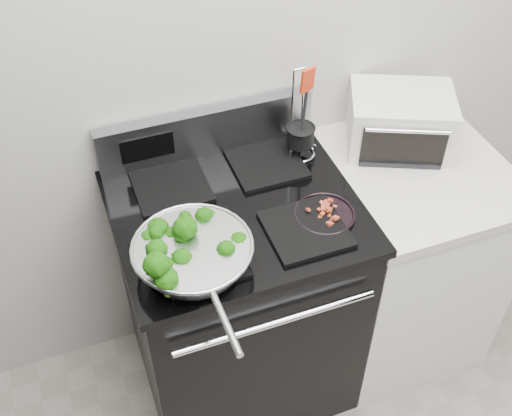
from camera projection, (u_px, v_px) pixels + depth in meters
name	position (u px, v px, depth m)	size (l,w,h in m)	color
back_wall	(286.00, 30.00, 2.09)	(4.00, 0.02, 2.70)	#B3B0AA
gas_range	(238.00, 297.00, 2.38)	(0.79, 0.69, 1.13)	black
counter	(400.00, 255.00, 2.57)	(0.62, 0.68, 0.92)	white
skillet	(193.00, 254.00, 1.85)	(0.36, 0.57, 0.08)	silver
broccoli_pile	(192.00, 249.00, 1.83)	(0.28, 0.28, 0.10)	black
bacon_plate	(325.00, 212.00, 2.02)	(0.20, 0.20, 0.04)	black
utensil_holder	(300.00, 140.00, 2.22)	(0.11, 0.11, 0.35)	silver
toaster_oven	(400.00, 121.00, 2.28)	(0.44, 0.40, 0.21)	silver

